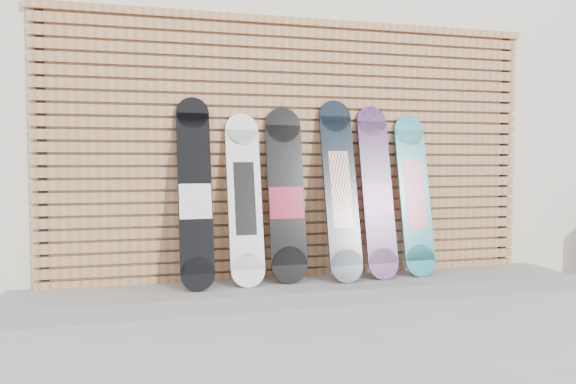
% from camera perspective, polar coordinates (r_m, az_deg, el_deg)
% --- Properties ---
extents(ground, '(80.00, 80.00, 0.00)m').
position_cam_1_polar(ground, '(4.04, 7.04, -12.63)').
color(ground, '#9C9C9F').
rests_on(ground, ground).
extents(building, '(12.00, 5.00, 3.60)m').
position_cam_1_polar(building, '(7.41, 0.52, 8.57)').
color(building, silver).
rests_on(building, ground).
extents(concrete_step, '(4.60, 0.70, 0.12)m').
position_cam_1_polar(concrete_step, '(4.60, 2.07, -9.89)').
color(concrete_step, gray).
rests_on(concrete_step, ground).
extents(slat_wall, '(4.26, 0.08, 2.29)m').
position_cam_1_polar(slat_wall, '(4.76, 1.07, 4.46)').
color(slat_wall, '#B7784C').
rests_on(slat_wall, ground).
extents(snowboard_0, '(0.26, 0.38, 1.49)m').
position_cam_1_polar(snowboard_0, '(4.39, -9.43, -0.12)').
color(snowboard_0, black).
rests_on(snowboard_0, concrete_step).
extents(snowboard_1, '(0.27, 0.34, 1.37)m').
position_cam_1_polar(snowboard_1, '(4.47, -4.42, -0.66)').
color(snowboard_1, white).
rests_on(snowboard_1, concrete_step).
extents(snowboard_2, '(0.30, 0.30, 1.43)m').
position_cam_1_polar(snowboard_2, '(4.56, -0.20, -0.35)').
color(snowboard_2, black).
rests_on(snowboard_2, concrete_step).
extents(snowboard_3, '(0.28, 0.39, 1.50)m').
position_cam_1_polar(snowboard_3, '(4.65, 5.35, 0.28)').
color(snowboard_3, black).
rests_on(snowboard_3, concrete_step).
extents(snowboard_4, '(0.27, 0.35, 1.46)m').
position_cam_1_polar(snowboard_4, '(4.80, 9.06, -0.03)').
color(snowboard_4, black).
rests_on(snowboard_4, concrete_step).
extents(snowboard_5, '(0.28, 0.32, 1.39)m').
position_cam_1_polar(snowboard_5, '(4.97, 12.72, -0.24)').
color(snowboard_5, '#0D7483').
rests_on(snowboard_5, concrete_step).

